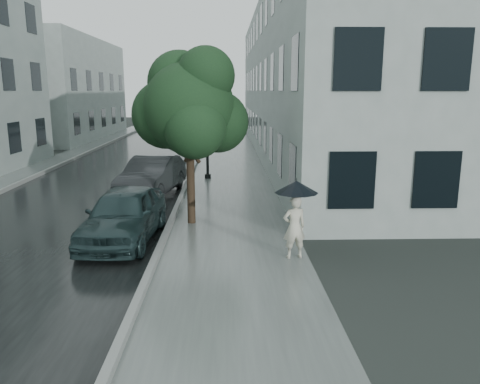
{
  "coord_description": "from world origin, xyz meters",
  "views": [
    {
      "loc": [
        0.08,
        -10.23,
        3.86
      ],
      "look_at": [
        0.42,
        1.52,
        1.3
      ],
      "focal_mm": 35.0,
      "sensor_mm": 36.0,
      "label": 1
    }
  ],
  "objects_px": {
    "lamp_post": "(203,108)",
    "car_near": "(124,214)",
    "car_far": "(152,176)",
    "street_tree": "(189,107)",
    "pedestrian": "(294,227)"
  },
  "relations": [
    {
      "from": "lamp_post",
      "to": "car_far",
      "type": "bearing_deg",
      "value": -107.33
    },
    {
      "from": "pedestrian",
      "to": "lamp_post",
      "type": "xyz_separation_m",
      "value": [
        -2.56,
        10.29,
        2.34
      ]
    },
    {
      "from": "pedestrian",
      "to": "street_tree",
      "type": "relative_size",
      "value": 0.29
    },
    {
      "from": "pedestrian",
      "to": "lamp_post",
      "type": "bearing_deg",
      "value": -87.1
    },
    {
      "from": "car_far",
      "to": "street_tree",
      "type": "bearing_deg",
      "value": -55.38
    },
    {
      "from": "lamp_post",
      "to": "car_near",
      "type": "height_order",
      "value": "lamp_post"
    },
    {
      "from": "pedestrian",
      "to": "car_near",
      "type": "bearing_deg",
      "value": -29.83
    },
    {
      "from": "lamp_post",
      "to": "car_near",
      "type": "xyz_separation_m",
      "value": [
        -1.69,
        -8.85,
        -2.39
      ]
    },
    {
      "from": "street_tree",
      "to": "pedestrian",
      "type": "bearing_deg",
      "value": -50.41
    },
    {
      "from": "car_far",
      "to": "car_near",
      "type": "bearing_deg",
      "value": -78.73
    },
    {
      "from": "lamp_post",
      "to": "car_near",
      "type": "bearing_deg",
      "value": -89.35
    },
    {
      "from": "car_far",
      "to": "lamp_post",
      "type": "bearing_deg",
      "value": 71.18
    },
    {
      "from": "pedestrian",
      "to": "car_far",
      "type": "distance_m",
      "value": 8.24
    },
    {
      "from": "street_tree",
      "to": "car_far",
      "type": "xyz_separation_m",
      "value": [
        -1.75,
        3.82,
        -2.68
      ]
    },
    {
      "from": "car_near",
      "to": "car_far",
      "type": "bearing_deg",
      "value": 95.16
    }
  ]
}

